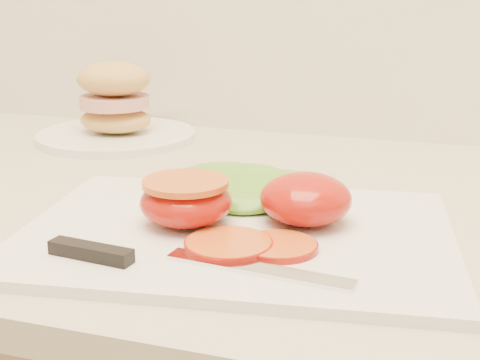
% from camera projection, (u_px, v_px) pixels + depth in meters
% --- Properties ---
extents(cutting_board, '(0.43, 0.34, 0.01)m').
position_uv_depth(cutting_board, '(237.00, 234.00, 0.63)').
color(cutting_board, white).
rests_on(cutting_board, counter).
extents(tomato_half_dome, '(0.09, 0.09, 0.05)m').
position_uv_depth(tomato_half_dome, '(306.00, 199.00, 0.63)').
color(tomato_half_dome, '#B3100F').
rests_on(tomato_half_dome, cutting_board).
extents(tomato_half_cut, '(0.09, 0.09, 0.04)m').
position_uv_depth(tomato_half_cut, '(186.00, 200.00, 0.63)').
color(tomato_half_cut, '#B3100F').
rests_on(tomato_half_cut, cutting_board).
extents(tomato_slice_0, '(0.07, 0.07, 0.01)m').
position_uv_depth(tomato_slice_0, '(228.00, 245.00, 0.58)').
color(tomato_slice_0, orange).
rests_on(tomato_slice_0, cutting_board).
extents(tomato_slice_1, '(0.07, 0.07, 0.01)m').
position_uv_depth(tomato_slice_1, '(279.00, 246.00, 0.58)').
color(tomato_slice_1, orange).
rests_on(tomato_slice_1, cutting_board).
extents(lettuce_leaf_0, '(0.16, 0.11, 0.03)m').
position_uv_depth(lettuce_leaf_0, '(235.00, 187.00, 0.70)').
color(lettuce_leaf_0, '#61A62C').
rests_on(lettuce_leaf_0, cutting_board).
extents(lettuce_leaf_1, '(0.14, 0.13, 0.02)m').
position_uv_depth(lettuce_leaf_1, '(283.00, 190.00, 0.70)').
color(lettuce_leaf_1, '#61A62C').
rests_on(lettuce_leaf_1, cutting_board).
extents(knife, '(0.26, 0.05, 0.01)m').
position_uv_depth(knife, '(155.00, 258.00, 0.55)').
color(knife, silver).
rests_on(knife, cutting_board).
extents(sandwich_plate, '(0.24, 0.24, 0.12)m').
position_uv_depth(sandwich_plate, '(115.00, 112.00, 1.00)').
color(sandwich_plate, white).
rests_on(sandwich_plate, counter).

